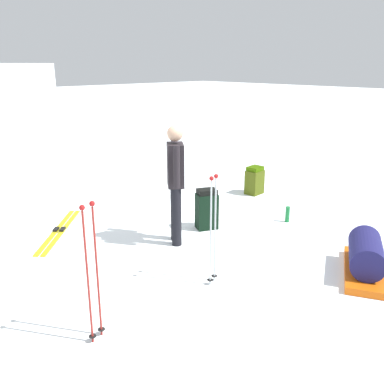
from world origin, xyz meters
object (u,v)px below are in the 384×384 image
at_px(ski_pair_near, 59,231).
at_px(thermos_bottle, 287,214).
at_px(gear_sled, 366,257).
at_px(skier_standing, 176,179).
at_px(backpack_large_dark, 255,181).
at_px(ski_poles_planted_near, 92,267).
at_px(backpack_bright, 207,209).
at_px(ski_poles_planted_far, 213,225).

distance_m(ski_pair_near, thermos_bottle, 3.64).
bearing_deg(ski_pair_near, gear_sled, -61.50).
relative_size(skier_standing, ski_pair_near, 1.20).
distance_m(backpack_large_dark, gear_sled, 3.45).
xyz_separation_m(ski_poles_planted_near, gear_sled, (3.07, -1.15, -0.53)).
height_order(backpack_large_dark, backpack_bright, backpack_bright).
bearing_deg(ski_pair_near, ski_poles_planted_far, -77.90).
xyz_separation_m(ski_pair_near, backpack_large_dark, (3.74, -0.84, 0.26)).
xyz_separation_m(ski_pair_near, gear_sled, (2.10, -3.86, 0.21)).
relative_size(backpack_bright, ski_poles_planted_near, 0.47).
bearing_deg(thermos_bottle, gear_sled, -115.86).
bearing_deg(backpack_bright, ski_poles_planted_far, -133.01).
bearing_deg(ski_pair_near, skier_standing, -55.65).
xyz_separation_m(backpack_large_dark, ski_poles_planted_near, (-4.71, -1.88, 0.48)).
relative_size(backpack_large_dark, ski_poles_planted_near, 0.41).
bearing_deg(ski_poles_planted_far, gear_sled, -36.97).
height_order(ski_pair_near, gear_sled, gear_sled).
bearing_deg(gear_sled, thermos_bottle, 64.14).
xyz_separation_m(skier_standing, backpack_large_dark, (2.69, 0.71, -0.68)).
distance_m(skier_standing, ski_poles_planted_far, 1.29).
relative_size(backpack_large_dark, ski_poles_planted_far, 0.42).
bearing_deg(gear_sled, ski_pair_near, 118.50).
relative_size(gear_sled, thermos_bottle, 4.84).
relative_size(ski_pair_near, thermos_bottle, 5.47).
bearing_deg(skier_standing, backpack_bright, 5.72).
bearing_deg(ski_pair_near, thermos_bottle, -36.91).
bearing_deg(gear_sled, skier_standing, 114.20).
relative_size(ski_pair_near, gear_sled, 1.13).
relative_size(ski_poles_planted_near, ski_poles_planted_far, 1.03).
height_order(skier_standing, ski_pair_near, skier_standing).
bearing_deg(gear_sled, backpack_large_dark, 61.50).
bearing_deg(ski_pair_near, ski_poles_planted_near, -109.67).
relative_size(ski_pair_near, ski_poles_planted_near, 1.05).
bearing_deg(backpack_large_dark, gear_sled, -118.50).
bearing_deg(ski_poles_planted_near, backpack_bright, 24.48).
relative_size(skier_standing, gear_sled, 1.35).
distance_m(backpack_bright, ski_poles_planted_near, 3.02).
xyz_separation_m(skier_standing, ski_poles_planted_far, (-0.47, -1.18, -0.22)).
relative_size(skier_standing, thermos_bottle, 6.54).
distance_m(ski_pair_near, ski_poles_planted_far, 2.88).
bearing_deg(ski_poles_planted_far, backpack_bright, 46.99).
bearing_deg(backpack_bright, backpack_large_dark, 17.74).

